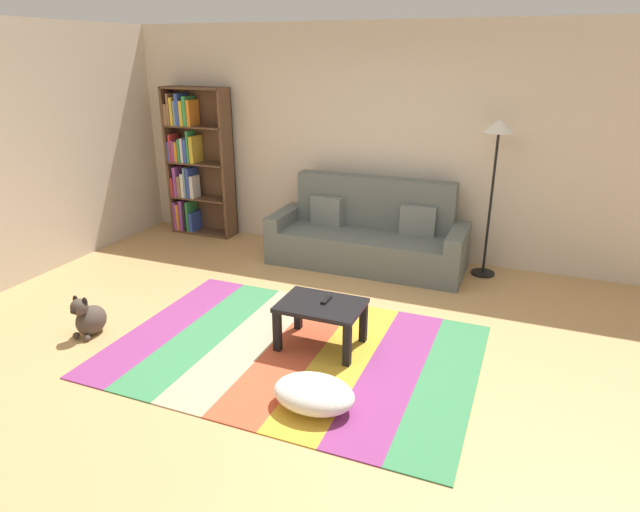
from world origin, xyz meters
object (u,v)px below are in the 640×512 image
(pouf, at_px, (314,394))
(dog, at_px, (89,318))
(coffee_table, at_px, (321,312))
(couch, at_px, (368,237))
(standing_lamp, at_px, (497,147))
(tv_remote, at_px, (326,300))
(bookshelf, at_px, (192,163))

(pouf, xyz_separation_m, dog, (-2.26, 0.25, 0.04))
(coffee_table, relative_size, dog, 1.75)
(coffee_table, bearing_deg, couch, 96.15)
(couch, height_order, standing_lamp, standing_lamp)
(tv_remote, bearing_deg, couch, 97.60)
(bookshelf, xyz_separation_m, pouf, (3.06, -3.11, -0.85))
(pouf, bearing_deg, dog, 173.72)
(couch, bearing_deg, dog, -124.46)
(couch, height_order, dog, couch)
(bookshelf, relative_size, coffee_table, 2.80)
(bookshelf, distance_m, coffee_table, 3.66)
(coffee_table, height_order, dog, coffee_table)
(couch, distance_m, pouf, 2.88)
(bookshelf, xyz_separation_m, coffee_table, (2.78, -2.29, -0.64))
(couch, distance_m, coffee_table, 2.02)
(coffee_table, relative_size, pouf, 1.18)
(standing_lamp, height_order, tv_remote, standing_lamp)
(bookshelf, relative_size, pouf, 3.30)
(tv_remote, bearing_deg, dog, -161.87)
(standing_lamp, bearing_deg, pouf, -105.31)
(coffee_table, distance_m, tv_remote, 0.11)
(bookshelf, relative_size, standing_lamp, 1.13)
(tv_remote, bearing_deg, pouf, -73.27)
(standing_lamp, relative_size, tv_remote, 11.49)
(dog, relative_size, tv_remote, 2.65)
(dog, distance_m, tv_remote, 2.12)
(couch, relative_size, dog, 5.69)
(coffee_table, height_order, tv_remote, tv_remote)
(coffee_table, relative_size, standing_lamp, 0.40)
(standing_lamp, xyz_separation_m, tv_remote, (-1.08, -2.13, -1.02))
(pouf, relative_size, standing_lamp, 0.34)
(couch, bearing_deg, tv_remote, -83.03)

